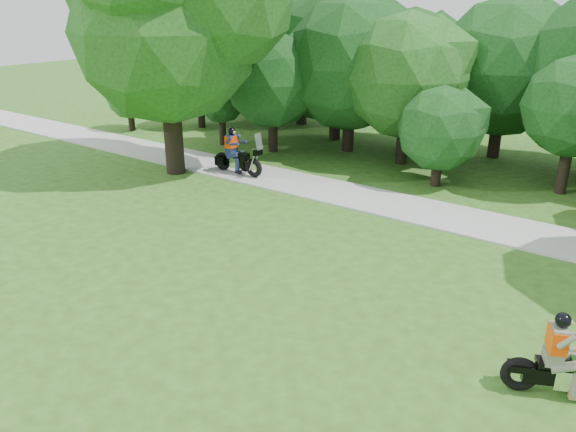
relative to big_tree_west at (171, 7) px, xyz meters
The scene contains 6 objects.
ground 13.82m from the big_tree_west, 33.03° to the right, with size 100.00×100.00×0.00m, color #2D5117.
walkway 12.05m from the big_tree_west, ahead, with size 60.00×2.20×0.06m, color #A3A39E.
tree_line 13.88m from the big_tree_west, 34.54° to the left, with size 39.71×11.66×7.55m.
big_tree_west is the anchor object (origin of this frame).
chopper_motorcycle 16.15m from the big_tree_west, 20.63° to the right, with size 2.01×1.19×1.50m.
touring_motorcycle 5.51m from the big_tree_west, 21.30° to the left, with size 2.18×0.62×1.67m.
Camera 1 is at (4.62, -7.16, 6.02)m, focal length 35.00 mm.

